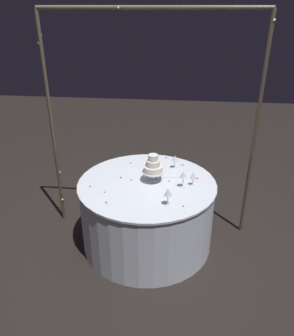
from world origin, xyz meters
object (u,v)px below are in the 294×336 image
(decorative_arch, at_px, (151,97))
(wine_glass_0, at_px, (168,193))
(main_table, at_px, (147,213))
(wine_glass_1, at_px, (175,159))
(wine_glass_3, at_px, (183,175))
(tiered_cake, at_px, (153,167))
(wine_glass_2, at_px, (193,176))
(cake_knife, at_px, (166,177))

(decorative_arch, relative_size, wine_glass_0, 13.96)
(wine_glass_0, bearing_deg, main_table, 120.38)
(wine_glass_1, relative_size, wine_glass_3, 0.85)
(tiered_cake, xyz_separation_m, wine_glass_3, (0.30, -0.09, -0.03))
(tiered_cake, relative_size, wine_glass_0, 1.74)
(main_table, distance_m, wine_glass_2, 0.65)
(tiered_cake, distance_m, wine_glass_0, 0.46)
(wine_glass_2, distance_m, cake_knife, 0.31)
(decorative_arch, height_order, wine_glass_0, decorative_arch)
(wine_glass_3, relative_size, cake_knife, 0.59)
(decorative_arch, height_order, wine_glass_1, decorative_arch)
(tiered_cake, distance_m, wine_glass_3, 0.31)
(wine_glass_1, bearing_deg, wine_glass_0, -92.70)
(decorative_arch, distance_m, wine_glass_0, 0.99)
(tiered_cake, xyz_separation_m, cake_knife, (0.13, 0.08, -0.16))
(main_table, distance_m, cake_knife, 0.43)
(wine_glass_0, relative_size, cake_knife, 0.56)
(wine_glass_2, bearing_deg, tiered_cake, 173.57)
(wine_glass_1, xyz_separation_m, wine_glass_2, (0.19, -0.37, -0.01))
(wine_glass_3, bearing_deg, wine_glass_0, -111.10)
(wine_glass_2, bearing_deg, wine_glass_1, 117.49)
(wine_glass_1, bearing_deg, cake_knife, -108.35)
(wine_glass_0, xyz_separation_m, wine_glass_1, (0.04, 0.75, -0.02))
(wine_glass_1, bearing_deg, wine_glass_3, -77.35)
(main_table, relative_size, wine_glass_2, 9.66)
(wine_glass_1, xyz_separation_m, wine_glass_3, (0.09, -0.41, 0.02))
(wine_glass_1, xyz_separation_m, cake_knife, (-0.08, -0.24, -0.10))
(wine_glass_2, xyz_separation_m, cake_knife, (-0.27, 0.12, -0.10))
(main_table, height_order, cake_knife, cake_knife)
(decorative_arch, xyz_separation_m, main_table, (-0.00, -0.32, -1.15))
(wine_glass_2, bearing_deg, wine_glass_0, -120.52)
(wine_glass_1, relative_size, cake_knife, 0.50)
(wine_glass_0, height_order, wine_glass_3, wine_glass_3)
(tiered_cake, distance_m, wine_glass_2, 0.40)
(decorative_arch, height_order, tiered_cake, decorative_arch)
(wine_glass_2, bearing_deg, decorative_arch, 144.40)
(decorative_arch, xyz_separation_m, wine_glass_0, (0.23, -0.71, -0.66))
(decorative_arch, distance_m, main_table, 1.19)
(decorative_arch, height_order, wine_glass_3, decorative_arch)
(wine_glass_0, distance_m, wine_glass_1, 0.75)
(tiered_cake, height_order, wine_glass_1, tiered_cake)
(wine_glass_0, bearing_deg, wine_glass_1, 87.30)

